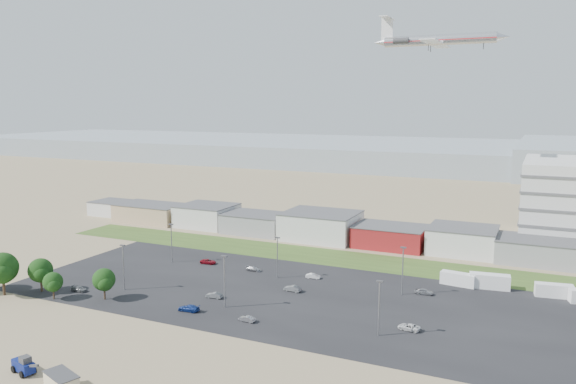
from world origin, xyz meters
The scene contains 31 objects.
ground centered at (0.00, 0.00, 0.00)m, with size 700.00×700.00×0.00m, color #8F805B.
parking_lot centered at (5.00, 20.00, 0.01)m, with size 120.00×50.00×0.01m, color black.
grass_strip centered at (0.00, 52.00, 0.01)m, with size 160.00×16.00×0.02m, color #334D1D.
hills_backdrop centered at (40.00, 315.00, 4.50)m, with size 700.00×200.00×9.00m, color gray, non-canonical shape.
building_row centered at (-17.00, 71.00, 4.00)m, with size 170.00×20.00×8.00m, color silver, non-canonical shape.
portable_shed centered at (-5.37, -32.16, 1.47)m, with size 5.82×3.02×2.93m, color beige, non-canonical shape.
telehandler centered at (-15.45, -30.12, 1.45)m, with size 6.98×2.33×2.91m, color navy, non-canonical shape.
box_trailer_a centered at (39.11, 41.72, 1.46)m, with size 7.76×2.43×2.91m, color silver, non-canonical shape.
box_trailer_b centered at (45.85, 42.41, 1.64)m, with size 8.73×2.73×3.27m, color silver, non-canonical shape.
box_trailer_c centered at (58.97, 42.10, 1.43)m, with size 7.63×2.38×2.86m, color silver, non-canonical shape.
tree_left centered at (-49.30, -6.39, 5.36)m, with size 7.14×7.14×10.71m, color black, non-canonical shape.
tree_mid centered at (-43.93, -1.20, 4.24)m, with size 5.66×5.66×8.49m, color black, non-canonical shape.
tree_right centered at (-37.58, -3.73, 3.33)m, with size 4.44×4.44×6.65m, color black, non-canonical shape.
tree_near centered at (-27.61, 0.66, 3.82)m, with size 5.09×5.09×7.64m, color black, non-canonical shape.
lightpole_front_l centered at (-28.06, 7.33, 5.14)m, with size 1.21×0.50×10.28m, color slate, non-canonical shape.
lightpole_front_m centered at (-2.00, 7.24, 5.42)m, with size 1.27×0.53×10.83m, color slate, non-canonical shape.
lightpole_front_r centered at (30.31, 6.47, 5.09)m, with size 1.20×0.50×10.18m, color slate, non-canonical shape.
lightpole_back_l centered at (-31.83, 30.10, 5.11)m, with size 1.20×0.50×10.23m, color slate, non-canonical shape.
lightpole_back_m centered at (-0.83, 29.47, 4.97)m, with size 1.17×0.49×9.93m, color slate, non-canonical shape.
lightpole_back_r centered at (28.98, 30.05, 5.30)m, with size 1.25×0.52×10.61m, color slate, non-canonical shape.
airliner centered at (24.02, 90.76, 60.23)m, with size 40.47×27.59×11.96m, color silver, non-canonical shape.
parked_car_0 centered at (34.71, 11.25, 0.57)m, with size 1.90×4.13×1.15m, color silver.
parked_car_3 centered at (-7.42, 2.33, 0.65)m, with size 1.82×4.47×1.30m, color navy.
parked_car_4 centered at (-6.95, 11.06, 0.61)m, with size 1.29×3.69×1.21m, color #595B5E.
parked_car_6 centered at (-8.65, 32.04, 0.56)m, with size 1.57×3.87×1.12m, color #A5A5AA.
parked_car_7 centered at (6.48, 22.00, 0.65)m, with size 1.39×3.97×1.31m, color #595B5E.
parked_car_8 centered at (33.36, 32.10, 0.64)m, with size 1.52×3.78×1.29m, color #A5A5AA.
parked_car_9 centered at (-22.34, 32.69, 0.59)m, with size 1.95×4.22×1.17m, color maroon.
parked_car_10 centered at (-36.44, 2.26, 0.58)m, with size 1.62×3.98×1.16m, color #595B5E.
parked_car_11 centered at (7.09, 32.59, 0.58)m, with size 1.22×3.50×1.15m, color silver.
parked_car_13 centered at (5.78, 2.41, 0.55)m, with size 1.16×3.33×1.10m, color #A5A5AA.
Camera 1 is at (55.35, -86.71, 40.81)m, focal length 35.00 mm.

